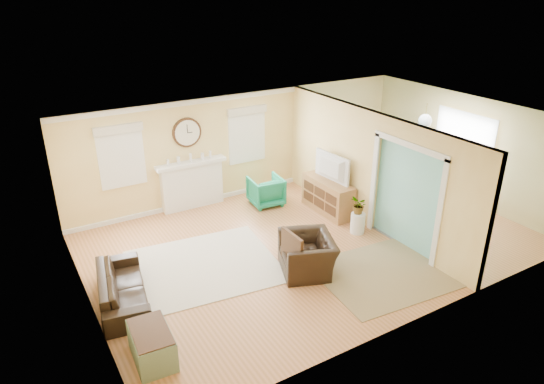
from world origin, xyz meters
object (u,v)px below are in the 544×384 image
object	(u,v)px
eames_chair	(307,255)
green_chair	(266,191)
dining_table	(402,198)
credenza	(328,196)
sofa	(122,287)

from	to	relation	value
eames_chair	green_chair	distance (m)	3.10
eames_chair	dining_table	world-z (taller)	eames_chair
eames_chair	credenza	bearing A→B (deg)	155.98
eames_chair	dining_table	distance (m)	3.55
eames_chair	credenza	distance (m)	2.65
eames_chair	credenza	size ratio (longest dim) A/B	0.74
eames_chair	green_chair	world-z (taller)	green_chair
eames_chair	dining_table	xyz separation A→B (m)	(3.41, 1.00, -0.02)
green_chair	sofa	bearing A→B (deg)	33.61
eames_chair	green_chair	size ratio (longest dim) A/B	1.40
sofa	dining_table	world-z (taller)	dining_table
sofa	eames_chair	bearing A→B (deg)	-94.45
dining_table	eames_chair	bearing A→B (deg)	97.91
green_chair	dining_table	bearing A→B (deg)	148.33
credenza	dining_table	world-z (taller)	credenza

